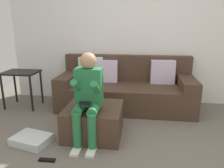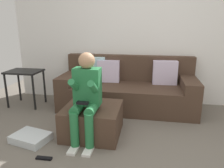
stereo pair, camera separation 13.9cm
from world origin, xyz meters
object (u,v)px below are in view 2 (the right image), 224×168
Objects in this scene: ottoman at (93,120)px; storage_bin at (31,138)px; remote_near_ottoman at (44,158)px; person_seated at (86,94)px; side_table at (25,77)px; couch_sectional at (127,90)px.

storage_bin is at bearing -155.78° from ottoman.
storage_bin is 0.47m from remote_near_ottoman.
person_seated is at bearing -100.64° from ottoman.
storage_bin is at bearing -167.02° from person_seated.
side_table is at bearing 144.93° from person_seated.
person_seated is 1.74× the size of side_table.
storage_bin is (-0.69, -0.16, -0.57)m from person_seated.
couch_sectional is 1.12m from ottoman.
person_seated is 2.49× the size of storage_bin.
couch_sectional is 1.77m from storage_bin.
couch_sectional is at bearing 65.30° from remote_near_ottoman.
couch_sectional is 1.84m from side_table.
side_table reaches higher than ottoman.
side_table is (-1.81, -0.21, 0.21)m from couch_sectional.
ottoman is 1.73m from side_table.
remote_near_ottoman is at bearing -113.04° from couch_sectional.
storage_bin is (-1.07, -1.39, -0.28)m from couch_sectional.
person_seated is (-0.37, -1.22, 0.30)m from couch_sectional.
couch_sectional is 2.06× the size of person_seated.
person_seated is 0.91m from storage_bin.
couch_sectional is at bearing 6.76° from side_table.
person_seated is 0.85m from remote_near_ottoman.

